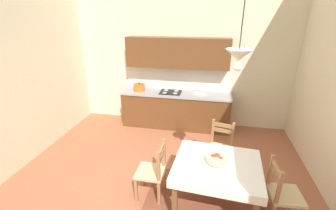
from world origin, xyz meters
TOP-DOWN VIEW (x-y plane):
  - ground_plane at (0.00, 0.00)m, footprint 5.86×6.34m
  - wall_back at (0.00, 2.93)m, footprint 5.86×0.12m
  - area_rug at (0.93, -0.04)m, footprint 2.10×1.60m
  - kitchen_cabinetry at (-0.09, 2.60)m, footprint 2.69×0.63m
  - dining_table at (0.93, 0.06)m, footprint 1.27×1.11m
  - dining_chair_window_side at (1.82, -0.01)m, footprint 0.45×0.45m
  - dining_chair_tv_side at (-0.02, 0.10)m, footprint 0.42×0.42m
  - dining_chair_kitchen_side at (1.00, 0.96)m, footprint 0.50×0.50m
  - fruit_bowl at (0.91, 0.09)m, footprint 0.30×0.30m
  - pendant_lamp at (1.06, 0.16)m, footprint 0.32×0.32m

SIDE VIEW (x-z plane):
  - ground_plane at x=0.00m, z-range -0.10..0.00m
  - area_rug at x=0.93m, z-range 0.00..0.01m
  - dining_chair_window_side at x=1.82m, z-range -0.02..0.91m
  - dining_chair_tv_side at x=-0.02m, z-range -0.02..0.91m
  - dining_chair_kitchen_side at x=1.00m, z-range -0.02..0.91m
  - dining_table at x=0.93m, z-range 0.25..1.00m
  - fruit_bowl at x=0.91m, z-range 0.75..0.87m
  - kitchen_cabinetry at x=-0.09m, z-range -0.24..1.96m
  - wall_back at x=0.00m, z-range 0.00..4.26m
  - pendant_lamp at x=1.06m, z-range 1.84..2.64m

